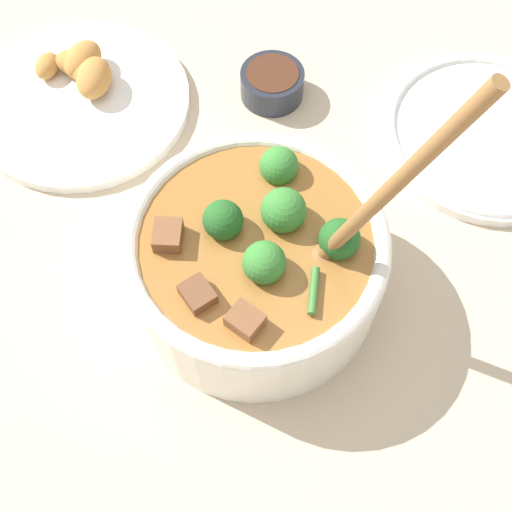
% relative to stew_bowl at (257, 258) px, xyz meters
% --- Properties ---
extents(ground_plane, '(4.00, 4.00, 0.00)m').
position_rel_stew_bowl_xyz_m(ground_plane, '(0.00, -0.00, -0.06)').
color(ground_plane, '#C6B293').
extents(stew_bowl, '(0.23, 0.23, 0.31)m').
position_rel_stew_bowl_xyz_m(stew_bowl, '(0.00, 0.00, 0.00)').
color(stew_bowl, white).
rests_on(stew_bowl, ground_plane).
extents(condiment_bowl, '(0.07, 0.07, 0.03)m').
position_rel_stew_bowl_xyz_m(condiment_bowl, '(-0.18, -0.17, -0.04)').
color(condiment_bowl, '#232833').
rests_on(condiment_bowl, ground_plane).
extents(empty_plate, '(0.23, 0.23, 0.02)m').
position_rel_stew_bowl_xyz_m(empty_plate, '(-0.31, 0.04, -0.05)').
color(empty_plate, white).
rests_on(empty_plate, ground_plane).
extents(food_plate, '(0.25, 0.25, 0.05)m').
position_rel_stew_bowl_xyz_m(food_plate, '(-0.02, -0.31, -0.05)').
color(food_plate, white).
rests_on(food_plate, ground_plane).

